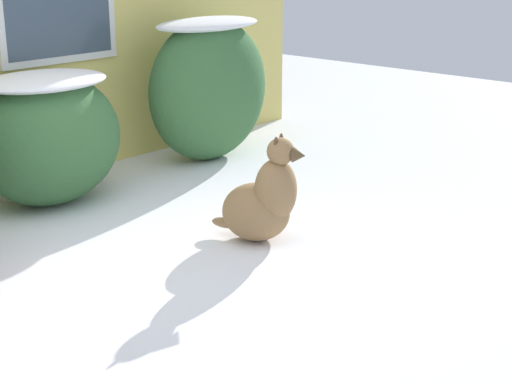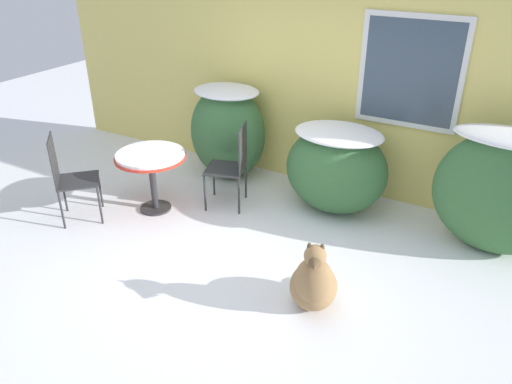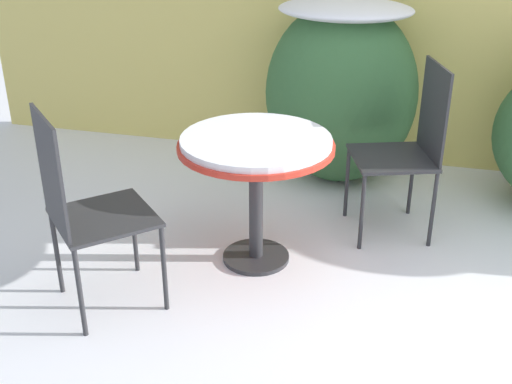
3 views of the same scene
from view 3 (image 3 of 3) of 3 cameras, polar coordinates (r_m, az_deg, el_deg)
The scene contains 4 objects.
shrub_left at distance 4.41m, azimuth 7.55°, elevation 9.08°, with size 1.03×0.83×1.24m.
patio_table at distance 3.35m, azimuth -0.00°, elevation 3.15°, with size 0.82×0.82×0.73m.
patio_chair_near_table at distance 3.79m, azimuth 13.39°, elevation 4.16°, with size 0.57×0.57×1.02m.
patio_chair_far_side at distance 3.08m, azimuth -15.06°, elevation -1.21°, with size 0.63×0.63×1.02m.
Camera 3 is at (-0.58, -2.45, 1.91)m, focal length 45.00 mm.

